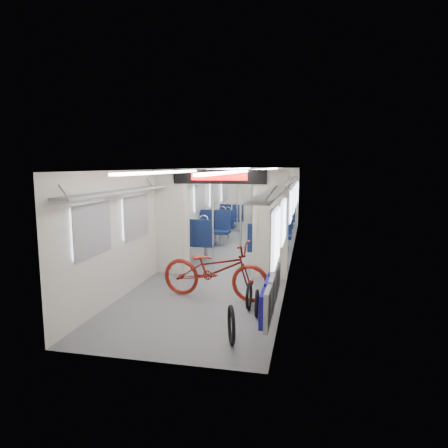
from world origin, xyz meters
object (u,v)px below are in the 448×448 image
at_px(bike_hoop_b, 257,305).
at_px(stanchion_far_right, 256,207).
at_px(flip_bench, 272,289).
at_px(seat_bay_far_right, 281,219).
at_px(seat_bay_near_right, 272,236).
at_px(seat_bay_far_left, 227,219).
at_px(stanchion_near_right, 241,219).
at_px(bike_hoop_a, 231,327).
at_px(seat_bay_near_left, 206,231).
at_px(stanchion_far_left, 237,207).
at_px(stanchion_near_left, 213,220).
at_px(bicycle, 215,270).
at_px(bike_hoop_c, 249,298).

relative_size(bike_hoop_b, stanchion_far_right, 0.20).
height_order(flip_bench, seat_bay_far_right, seat_bay_far_right).
height_order(flip_bench, seat_bay_near_right, seat_bay_near_right).
relative_size(seat_bay_far_left, stanchion_far_right, 0.86).
bearing_deg(stanchion_near_right, flip_bench, -72.95).
distance_m(bike_hoop_a, stanchion_near_right, 4.26).
relative_size(seat_bay_near_left, stanchion_far_left, 1.00).
height_order(seat_bay_near_left, seat_bay_near_right, seat_bay_near_left).
relative_size(bike_hoop_b, stanchion_near_left, 0.20).
distance_m(bicycle, seat_bay_near_left, 4.01).
bearing_deg(stanchion_far_left, bike_hoop_b, -76.88).
relative_size(stanchion_near_right, stanchion_far_right, 1.00).
bearing_deg(stanchion_near_right, stanchion_far_right, 89.66).
bearing_deg(flip_bench, bike_hoop_c, 123.34).
distance_m(bicycle, seat_bay_far_left, 6.80).
height_order(bike_hoop_c, stanchion_far_left, stanchion_far_left).
height_order(flip_bench, bike_hoop_a, flip_bench).
bearing_deg(seat_bay_near_left, stanchion_near_left, -70.55).
xyz_separation_m(bike_hoop_a, bike_hoop_c, (0.04, 1.35, -0.04)).
bearing_deg(seat_bay_near_right, bike_hoop_c, -90.16).
bearing_deg(seat_bay_near_right, stanchion_near_right, -118.64).
bearing_deg(bike_hoop_c, stanchion_far_right, 96.31).
xyz_separation_m(seat_bay_far_right, stanchion_near_right, (-0.63, -4.76, 0.62)).
bearing_deg(bike_hoop_c, bike_hoop_a, -91.59).
bearing_deg(bike_hoop_c, seat_bay_near_right, 89.84).
relative_size(seat_bay_far_right, stanchion_far_left, 0.85).
distance_m(stanchion_far_left, stanchion_far_right, 0.59).
xyz_separation_m(seat_bay_near_left, stanchion_near_right, (1.24, -1.51, 0.58)).
height_order(bike_hoop_c, seat_bay_near_right, seat_bay_near_right).
height_order(stanchion_near_right, stanchion_far_right, same).
relative_size(bike_hoop_a, seat_bay_near_left, 0.23).
xyz_separation_m(seat_bay_near_right, seat_bay_far_left, (-1.87, 3.22, -0.03)).
relative_size(stanchion_near_left, stanchion_far_right, 1.00).
distance_m(seat_bay_far_right, stanchion_far_right, 2.24).
xyz_separation_m(flip_bench, bike_hoop_b, (-0.26, 0.33, -0.38)).
bearing_deg(seat_bay_far_left, bike_hoop_b, -74.77).
distance_m(bike_hoop_a, stanchion_far_left, 7.04).
distance_m(bicycle, stanchion_near_right, 2.41).
distance_m(flip_bench, seat_bay_far_right, 8.20).
distance_m(seat_bay_far_left, stanchion_far_left, 1.85).
relative_size(flip_bench, bike_hoop_c, 4.62).
xyz_separation_m(seat_bay_near_right, stanchion_far_right, (-0.62, 1.54, 0.59)).
bearing_deg(seat_bay_far_left, stanchion_near_right, -74.20).
height_order(stanchion_near_left, stanchion_near_right, same).
relative_size(bike_hoop_a, seat_bay_near_right, 0.24).
xyz_separation_m(bike_hoop_b, stanchion_far_left, (-1.37, 5.86, 0.95)).
bearing_deg(seat_bay_far_right, stanchion_far_right, -106.61).
distance_m(flip_bench, stanchion_far_left, 6.42).
relative_size(bike_hoop_b, bike_hoop_c, 0.99).
xyz_separation_m(flip_bench, stanchion_near_left, (-1.63, 3.06, 0.57)).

